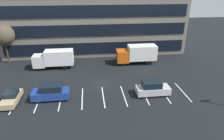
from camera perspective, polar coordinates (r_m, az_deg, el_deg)
The scene contains 9 objects.
ground_plane at distance 30.28m, azimuth -3.09°, elevation -3.95°, with size 120.00×120.00×0.00m, color black.
office_building at distance 44.94m, azimuth -5.11°, elevation 19.37°, with size 37.56×12.11×21.60m.
lot_markings at distance 26.93m, azimuth -2.51°, elevation -7.68°, with size 22.54×5.40×0.01m.
box_truck_white at distance 36.63m, azimuth -16.25°, elevation 3.23°, with size 7.07×2.34×3.28m.
box_truck_orange at distance 37.59m, azimuth 7.17°, elevation 4.71°, with size 7.54×2.50×3.50m.
suv_silver at distance 27.46m, azimuth 11.54°, elevation -5.18°, with size 4.49×1.90×2.03m.
suv_navy at distance 27.09m, azimuth -17.02°, elevation -6.09°, with size 4.69×1.99×2.12m.
sedan_tan at distance 28.38m, azimuth -26.89°, elevation -7.10°, with size 1.74×4.15×1.49m.
bare_tree at distance 41.71m, azimuth -28.74°, elevation 8.79°, with size 3.93×3.93×7.37m.
Camera 1 is at (-1.60, -26.86, 13.89)m, focal length 31.89 mm.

